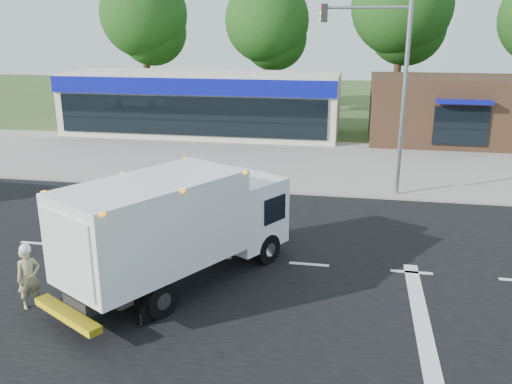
# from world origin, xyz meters

# --- Properties ---
(ground) EXTENTS (120.00, 120.00, 0.00)m
(ground) POSITION_xyz_m (0.00, 0.00, 0.00)
(ground) COLOR #385123
(ground) RESTS_ON ground
(road_asphalt) EXTENTS (60.00, 14.00, 0.02)m
(road_asphalt) POSITION_xyz_m (0.00, 0.00, 0.00)
(road_asphalt) COLOR black
(road_asphalt) RESTS_ON ground
(sidewalk) EXTENTS (60.00, 2.40, 0.12)m
(sidewalk) POSITION_xyz_m (0.00, 8.20, 0.06)
(sidewalk) COLOR gray
(sidewalk) RESTS_ON ground
(parking_apron) EXTENTS (60.00, 9.00, 0.02)m
(parking_apron) POSITION_xyz_m (0.00, 14.00, 0.01)
(parking_apron) COLOR gray
(parking_apron) RESTS_ON ground
(lane_markings) EXTENTS (55.20, 7.00, 0.01)m
(lane_markings) POSITION_xyz_m (1.35, -1.35, 0.02)
(lane_markings) COLOR silver
(lane_markings) RESTS_ON road_asphalt
(ems_box_truck) EXTENTS (5.52, 7.33, 3.19)m
(ems_box_truck) POSITION_xyz_m (-3.43, -1.98, 1.84)
(ems_box_truck) COLOR black
(ems_box_truck) RESTS_ON ground
(emergency_worker) EXTENTS (0.69, 0.71, 1.74)m
(emergency_worker) POSITION_xyz_m (-6.74, -3.87, 0.86)
(emergency_worker) COLOR tan
(emergency_worker) RESTS_ON ground
(retail_strip_mall) EXTENTS (18.00, 6.20, 4.00)m
(retail_strip_mall) POSITION_xyz_m (-9.00, 19.93, 2.01)
(retail_strip_mall) COLOR beige
(retail_strip_mall) RESTS_ON ground
(brown_storefront) EXTENTS (10.00, 6.70, 4.00)m
(brown_storefront) POSITION_xyz_m (7.00, 19.98, 2.00)
(brown_storefront) COLOR #382316
(brown_storefront) RESTS_ON ground
(traffic_signal_pole) EXTENTS (3.51, 0.25, 8.00)m
(traffic_signal_pole) POSITION_xyz_m (2.35, 7.60, 4.92)
(traffic_signal_pole) COLOR gray
(traffic_signal_pole) RESTS_ON ground
(background_trees) EXTENTS (36.77, 7.39, 12.10)m
(background_trees) POSITION_xyz_m (-0.85, 28.16, 7.38)
(background_trees) COLOR #332114
(background_trees) RESTS_ON ground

